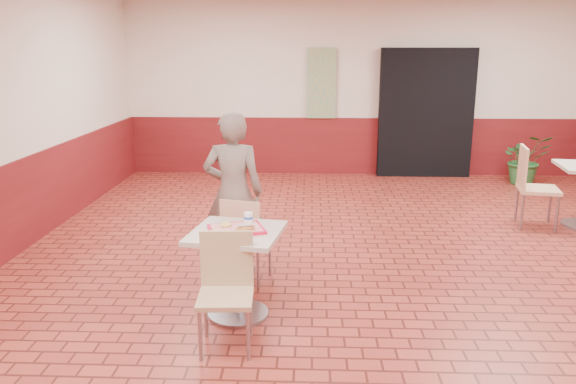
{
  "coord_description": "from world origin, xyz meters",
  "views": [
    {
      "loc": [
        -0.77,
        -4.91,
        2.19
      ],
      "look_at": [
        -0.97,
        -0.09,
        0.95
      ],
      "focal_mm": 35.0,
      "sensor_mm": 36.0,
      "label": 1
    }
  ],
  "objects_px": {
    "long_john_donut": "(245,228)",
    "chair_second_left": "(532,182)",
    "main_table": "(237,259)",
    "ring_donut": "(225,225)",
    "paper_cup": "(248,218)",
    "serving_tray": "(236,229)",
    "potted_plant": "(525,159)",
    "customer": "(233,193)",
    "chair_main_front": "(226,284)",
    "chair_main_back": "(245,236)"
  },
  "relations": [
    {
      "from": "long_john_donut",
      "to": "chair_second_left",
      "type": "distance_m",
      "value": 4.23
    },
    {
      "from": "long_john_donut",
      "to": "chair_second_left",
      "type": "bearing_deg",
      "value": 39.12
    },
    {
      "from": "main_table",
      "to": "ring_donut",
      "type": "xyz_separation_m",
      "value": [
        -0.09,
        0.03,
        0.29
      ]
    },
    {
      "from": "ring_donut",
      "to": "long_john_donut",
      "type": "xyz_separation_m",
      "value": [
        0.17,
        -0.09,
        0.01
      ]
    },
    {
      "from": "paper_cup",
      "to": "serving_tray",
      "type": "bearing_deg",
      "value": -126.13
    },
    {
      "from": "long_john_donut",
      "to": "potted_plant",
      "type": "xyz_separation_m",
      "value": [
        4.05,
        4.98,
        -0.38
      ]
    },
    {
      "from": "customer",
      "to": "potted_plant",
      "type": "xyz_separation_m",
      "value": [
        4.29,
        3.91,
        -0.39
      ]
    },
    {
      "from": "chair_main_front",
      "to": "chair_second_left",
      "type": "height_order",
      "value": "chair_second_left"
    },
    {
      "from": "long_john_donut",
      "to": "ring_donut",
      "type": "bearing_deg",
      "value": 152.4
    },
    {
      "from": "long_john_donut",
      "to": "paper_cup",
      "type": "distance_m",
      "value": 0.18
    },
    {
      "from": "chair_main_front",
      "to": "customer",
      "type": "distance_m",
      "value": 1.52
    },
    {
      "from": "main_table",
      "to": "ring_donut",
      "type": "bearing_deg",
      "value": 163.43
    },
    {
      "from": "main_table",
      "to": "paper_cup",
      "type": "height_order",
      "value": "paper_cup"
    },
    {
      "from": "potted_plant",
      "to": "serving_tray",
      "type": "bearing_deg",
      "value": -130.04
    },
    {
      "from": "serving_tray",
      "to": "main_table",
      "type": "bearing_deg",
      "value": 90.0
    },
    {
      "from": "serving_tray",
      "to": "paper_cup",
      "type": "relative_size",
      "value": 4.66
    },
    {
      "from": "main_table",
      "to": "serving_tray",
      "type": "bearing_deg",
      "value": -90.0
    },
    {
      "from": "long_john_donut",
      "to": "potted_plant",
      "type": "relative_size",
      "value": 0.2
    },
    {
      "from": "main_table",
      "to": "chair_second_left",
      "type": "height_order",
      "value": "chair_second_left"
    },
    {
      "from": "ring_donut",
      "to": "chair_second_left",
      "type": "distance_m",
      "value": 4.31
    },
    {
      "from": "main_table",
      "to": "chair_main_back",
      "type": "bearing_deg",
      "value": 91.42
    },
    {
      "from": "main_table",
      "to": "customer",
      "type": "xyz_separation_m",
      "value": [
        -0.16,
        1.0,
        0.3
      ]
    },
    {
      "from": "chair_main_back",
      "to": "chair_second_left",
      "type": "xyz_separation_m",
      "value": [
        3.38,
        1.93,
        0.1
      ]
    },
    {
      "from": "chair_main_front",
      "to": "long_john_donut",
      "type": "relative_size",
      "value": 5.25
    },
    {
      "from": "serving_tray",
      "to": "chair_main_back",
      "type": "bearing_deg",
      "value": 91.42
    },
    {
      "from": "chair_main_back",
      "to": "paper_cup",
      "type": "bearing_deg",
      "value": 115.47
    },
    {
      "from": "main_table",
      "to": "chair_main_back",
      "type": "relative_size",
      "value": 0.89
    },
    {
      "from": "main_table",
      "to": "ring_donut",
      "type": "height_order",
      "value": "ring_donut"
    },
    {
      "from": "long_john_donut",
      "to": "potted_plant",
      "type": "height_order",
      "value": "potted_plant"
    },
    {
      "from": "chair_main_back",
      "to": "paper_cup",
      "type": "relative_size",
      "value": 9.1
    },
    {
      "from": "chair_main_front",
      "to": "chair_main_back",
      "type": "relative_size",
      "value": 1.03
    },
    {
      "from": "serving_tray",
      "to": "potted_plant",
      "type": "bearing_deg",
      "value": 49.96
    },
    {
      "from": "potted_plant",
      "to": "paper_cup",
      "type": "bearing_deg",
      "value": -130.14
    },
    {
      "from": "ring_donut",
      "to": "paper_cup",
      "type": "xyz_separation_m",
      "value": [
        0.18,
        0.09,
        0.03
      ]
    },
    {
      "from": "serving_tray",
      "to": "chair_second_left",
      "type": "distance_m",
      "value": 4.25
    },
    {
      "from": "chair_main_back",
      "to": "potted_plant",
      "type": "height_order",
      "value": "chair_main_back"
    },
    {
      "from": "main_table",
      "to": "chair_second_left",
      "type": "distance_m",
      "value": 4.25
    },
    {
      "from": "main_table",
      "to": "chair_main_front",
      "type": "distance_m",
      "value": 0.47
    },
    {
      "from": "serving_tray",
      "to": "chair_second_left",
      "type": "height_order",
      "value": "chair_second_left"
    },
    {
      "from": "chair_main_back",
      "to": "long_john_donut",
      "type": "height_order",
      "value": "chair_main_back"
    },
    {
      "from": "customer",
      "to": "ring_donut",
      "type": "relative_size",
      "value": 17.86
    },
    {
      "from": "chair_main_front",
      "to": "paper_cup",
      "type": "bearing_deg",
      "value": 76.31
    },
    {
      "from": "long_john_donut",
      "to": "paper_cup",
      "type": "height_order",
      "value": "paper_cup"
    },
    {
      "from": "long_john_donut",
      "to": "potted_plant",
      "type": "bearing_deg",
      "value": 50.87
    },
    {
      "from": "chair_main_front",
      "to": "serving_tray",
      "type": "xyz_separation_m",
      "value": [
        0.02,
        0.47,
        0.28
      ]
    },
    {
      "from": "ring_donut",
      "to": "potted_plant",
      "type": "bearing_deg",
      "value": 49.17
    },
    {
      "from": "chair_main_back",
      "to": "potted_plant",
      "type": "distance_m",
      "value": 5.94
    },
    {
      "from": "serving_tray",
      "to": "customer",
      "type": "bearing_deg",
      "value": 99.05
    },
    {
      "from": "main_table",
      "to": "serving_tray",
      "type": "xyz_separation_m",
      "value": [
        0.0,
        -0.0,
        0.26
      ]
    },
    {
      "from": "paper_cup",
      "to": "chair_second_left",
      "type": "height_order",
      "value": "chair_second_left"
    }
  ]
}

